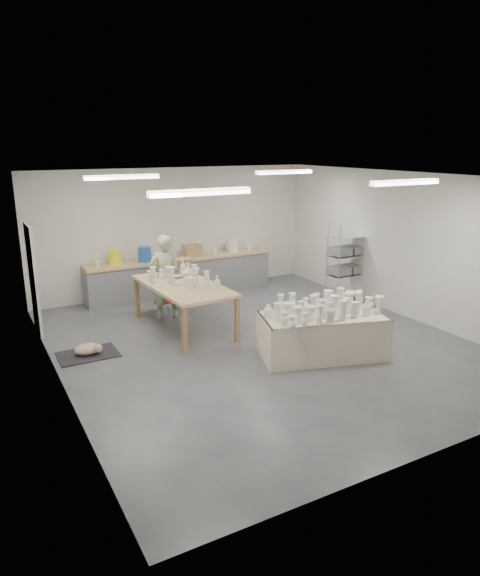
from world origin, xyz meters
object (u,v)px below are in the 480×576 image
drying_table (322,332)px  potter (165,277)px  work_table (183,283)px  red_stool (162,302)px

drying_table → potter: bearing=134.4°
work_table → red_stool: work_table is taller
potter → red_stool: bearing=-77.2°
drying_table → red_stool: size_ratio=5.28×
work_table → red_stool: size_ratio=5.68×
drying_table → work_table: 2.99m
drying_table → red_stool: 3.78m
drying_table → work_table: (-1.50, 2.54, 0.47)m
drying_table → work_table: bearing=137.4°
work_table → red_stool: 1.08m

